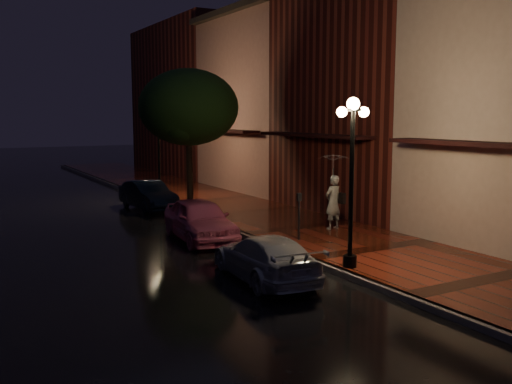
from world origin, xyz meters
TOP-DOWN VIEW (x-y plane):
  - ground at (0.00, 0.00)m, footprint 120.00×120.00m
  - sidewalk at (2.25, 0.00)m, footprint 4.50×60.00m
  - curb at (0.00, 0.00)m, footprint 0.25×60.00m
  - storefront_mid at (7.00, 2.00)m, footprint 5.00×8.00m
  - storefront_far at (7.00, 10.00)m, footprint 5.00×8.00m
  - storefront_extra at (7.00, 20.00)m, footprint 5.00×12.00m
  - streetlamp_near at (0.35, -5.00)m, footprint 0.96×0.36m
  - streetlamp_far at (0.35, 9.00)m, footprint 0.96×0.36m
  - street_tree at (0.61, 5.99)m, footprint 4.16×4.16m
  - pink_car at (-1.43, 0.41)m, footprint 2.01×4.14m
  - navy_car at (-0.87, 7.12)m, footprint 1.57×3.81m
  - silver_car at (-1.87, -4.48)m, footprint 1.91×3.97m
  - woman_with_umbrella at (2.98, -0.81)m, footprint 1.08×1.10m
  - parking_meter at (1.00, -1.69)m, footprint 0.15×0.12m

SIDE VIEW (x-z plane):
  - ground at x=0.00m, z-range 0.00..0.00m
  - sidewalk at x=2.25m, z-range 0.00..0.15m
  - curb at x=0.00m, z-range 0.00..0.15m
  - silver_car at x=-1.87m, z-range 0.00..1.11m
  - navy_car at x=-0.87m, z-range 0.00..1.23m
  - pink_car at x=-1.43m, z-range 0.00..1.36m
  - parking_meter at x=1.00m, z-range 0.31..1.79m
  - woman_with_umbrella at x=2.98m, z-range 0.57..3.16m
  - streetlamp_near at x=0.35m, z-range 0.45..4.76m
  - streetlamp_far at x=0.35m, z-range 0.45..4.76m
  - street_tree at x=0.61m, z-range 1.34..7.14m
  - storefront_far at x=7.00m, z-range 0.00..9.00m
  - storefront_extra at x=7.00m, z-range 0.00..10.00m
  - storefront_mid at x=7.00m, z-range 0.00..11.00m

